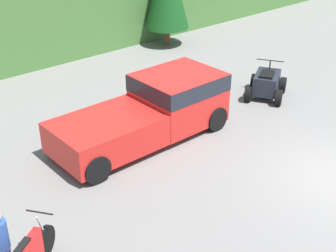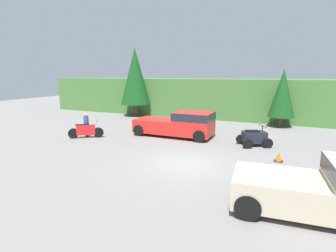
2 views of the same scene
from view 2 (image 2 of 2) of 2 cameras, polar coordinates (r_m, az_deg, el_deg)
The scene contains 10 objects.
ground_plane at distance 13.31m, azimuth 3.54°, elevation -8.08°, with size 80.00×80.00×0.00m, color slate.
hillside_backdrop at distance 28.22m, azimuth 15.30°, elevation 5.83°, with size 44.00×6.00×3.94m.
tree_left at distance 28.22m, azimuth -7.15°, elevation 10.65°, with size 3.13×3.13×7.12m.
tree_mid_left at distance 23.89m, azimuth 23.66°, elevation 6.54°, with size 2.13×2.13×4.85m.
pickup_truck_red at distance 18.64m, azimuth 2.70°, elevation 0.59°, with size 5.65×2.29×1.84m.
pickup_truck_second at distance 9.65m, azimuth 32.51°, elevation -11.35°, with size 5.19×2.66×1.84m.
dirt_bike at distance 19.21m, azimuth -17.43°, elevation -1.03°, with size 2.02×1.47×1.20m.
quad_atv at distance 17.17m, azimuth 18.23°, elevation -2.48°, with size 2.26×2.07×1.27m.
rider_person at distance 19.57m, azimuth -17.36°, elevation 0.46°, with size 0.47×0.47×1.71m.
traffic_cone at distance 14.62m, azimuth 22.96°, elevation -6.16°, with size 0.42×0.42×0.55m.
Camera 2 is at (4.43, -11.77, 4.37)m, focal length 28.00 mm.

